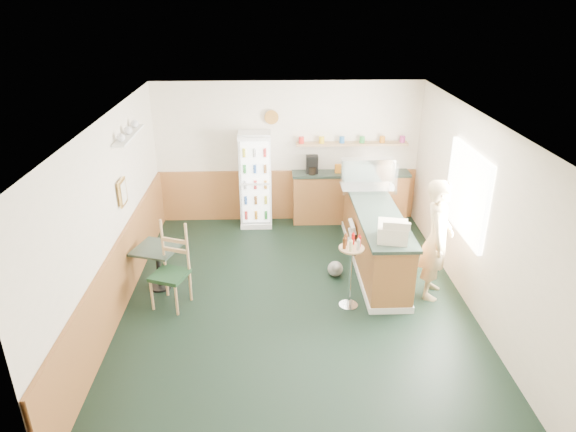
{
  "coord_description": "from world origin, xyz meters",
  "views": [
    {
      "loc": [
        -0.33,
        -6.41,
        4.21
      ],
      "look_at": [
        -0.08,
        0.6,
        1.1
      ],
      "focal_mm": 32.0,
      "sensor_mm": 36.0,
      "label": 1
    }
  ],
  "objects_px": {
    "drinks_fridge": "(255,180)",
    "display_case": "(368,176)",
    "condiment_stand": "(351,262)",
    "cafe_chair": "(170,262)",
    "cafe_table": "(158,260)",
    "cash_register": "(393,232)",
    "shopkeeper": "(437,239)"
  },
  "relations": [
    {
      "from": "shopkeeper",
      "to": "condiment_stand",
      "type": "relative_size",
      "value": 1.64
    },
    {
      "from": "display_case",
      "to": "cafe_table",
      "type": "distance_m",
      "value": 3.77
    },
    {
      "from": "cafe_chair",
      "to": "cash_register",
      "type": "bearing_deg",
      "value": 18.77
    },
    {
      "from": "cafe_table",
      "to": "cash_register",
      "type": "bearing_deg",
      "value": -8.35
    },
    {
      "from": "cafe_table",
      "to": "cafe_chair",
      "type": "relative_size",
      "value": 0.63
    },
    {
      "from": "condiment_stand",
      "to": "display_case",
      "type": "bearing_deg",
      "value": 74.19
    },
    {
      "from": "condiment_stand",
      "to": "cafe_chair",
      "type": "relative_size",
      "value": 0.89
    },
    {
      "from": "cash_register",
      "to": "drinks_fridge",
      "type": "bearing_deg",
      "value": 137.26
    },
    {
      "from": "display_case",
      "to": "condiment_stand",
      "type": "bearing_deg",
      "value": -105.81
    },
    {
      "from": "shopkeeper",
      "to": "cafe_table",
      "type": "height_order",
      "value": "shopkeeper"
    },
    {
      "from": "display_case",
      "to": "cash_register",
      "type": "relative_size",
      "value": 2.15
    },
    {
      "from": "condiment_stand",
      "to": "shopkeeper",
      "type": "bearing_deg",
      "value": 12.59
    },
    {
      "from": "drinks_fridge",
      "to": "cafe_chair",
      "type": "relative_size",
      "value": 1.46
    },
    {
      "from": "display_case",
      "to": "condiment_stand",
      "type": "distance_m",
      "value": 2.2
    },
    {
      "from": "cash_register",
      "to": "cafe_table",
      "type": "relative_size",
      "value": 0.55
    },
    {
      "from": "display_case",
      "to": "cafe_chair",
      "type": "height_order",
      "value": "display_case"
    },
    {
      "from": "cash_register",
      "to": "condiment_stand",
      "type": "height_order",
      "value": "cash_register"
    },
    {
      "from": "drinks_fridge",
      "to": "cafe_chair",
      "type": "height_order",
      "value": "drinks_fridge"
    },
    {
      "from": "shopkeeper",
      "to": "condiment_stand",
      "type": "distance_m",
      "value": 1.32
    },
    {
      "from": "shopkeeper",
      "to": "cafe_chair",
      "type": "distance_m",
      "value": 3.84
    },
    {
      "from": "cash_register",
      "to": "cafe_table",
      "type": "xyz_separation_m",
      "value": [
        -3.4,
        0.5,
        -0.65
      ]
    },
    {
      "from": "display_case",
      "to": "condiment_stand",
      "type": "xyz_separation_m",
      "value": [
        -0.58,
        -2.04,
        -0.56
      ]
    },
    {
      "from": "cafe_table",
      "to": "cafe_chair",
      "type": "bearing_deg",
      "value": -55.92
    },
    {
      "from": "drinks_fridge",
      "to": "display_case",
      "type": "height_order",
      "value": "drinks_fridge"
    },
    {
      "from": "display_case",
      "to": "condiment_stand",
      "type": "height_order",
      "value": "display_case"
    },
    {
      "from": "drinks_fridge",
      "to": "cafe_table",
      "type": "xyz_separation_m",
      "value": [
        -1.43,
        -2.3,
        -0.43
      ]
    },
    {
      "from": "cash_register",
      "to": "cafe_chair",
      "type": "relative_size",
      "value": 0.35
    },
    {
      "from": "display_case",
      "to": "cash_register",
      "type": "distance_m",
      "value": 1.94
    },
    {
      "from": "cash_register",
      "to": "condiment_stand",
      "type": "bearing_deg",
      "value": -156.79
    },
    {
      "from": "display_case",
      "to": "cafe_table",
      "type": "relative_size",
      "value": 1.19
    },
    {
      "from": "drinks_fridge",
      "to": "shopkeeper",
      "type": "relative_size",
      "value": 1.0
    },
    {
      "from": "cash_register",
      "to": "condiment_stand",
      "type": "relative_size",
      "value": 0.39
    }
  ]
}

